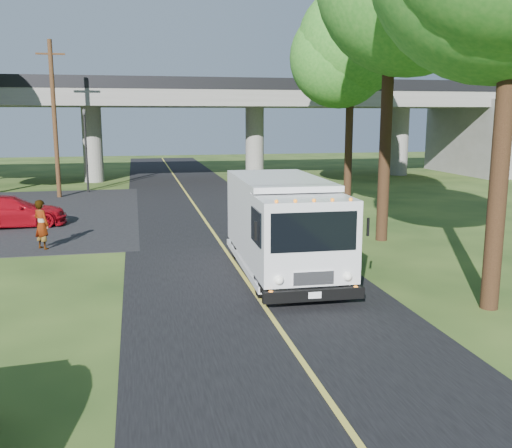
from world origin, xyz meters
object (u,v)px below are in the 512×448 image
object	(u,v)px
red_sedan	(9,211)
pedestrian	(42,225)
utility_pole	(54,119)
step_van	(283,223)
tree_right_far	(356,51)
traffic_signal	(86,141)

from	to	relation	value
red_sedan	pedestrian	distance (m)	5.15
utility_pole	step_van	distance (m)	21.01
tree_right_far	red_sedan	distance (m)	19.86
tree_right_far	red_sedan	bearing A→B (deg)	-164.15
utility_pole	step_van	world-z (taller)	utility_pole
tree_right_far	red_sedan	xyz separation A→B (m)	(-17.65, -5.01, -7.62)
traffic_signal	utility_pole	world-z (taller)	utility_pole
tree_right_far	pedestrian	world-z (taller)	tree_right_far
traffic_signal	utility_pole	distance (m)	2.86
tree_right_far	pedestrian	bearing A→B (deg)	-148.06
tree_right_far	pedestrian	distance (m)	19.84
traffic_signal	step_van	size ratio (longest dim) A/B	0.75
pedestrian	traffic_signal	bearing A→B (deg)	-47.26
tree_right_far	step_van	xyz separation A→B (m)	(-7.97, -14.71, -6.73)
step_van	pedestrian	distance (m)	9.15
utility_pole	tree_right_far	bearing A→B (deg)	-14.00
utility_pole	pedestrian	bearing A→B (deg)	-85.55
utility_pole	pedestrian	distance (m)	14.43
step_van	pedestrian	bearing A→B (deg)	148.35
red_sedan	traffic_signal	bearing A→B (deg)	-18.42
tree_right_far	step_van	size ratio (longest dim) A/B	1.58
traffic_signal	step_van	xyz separation A→B (m)	(7.23, -20.87, -1.63)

